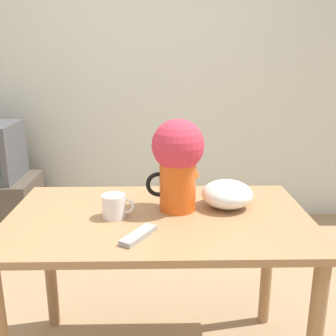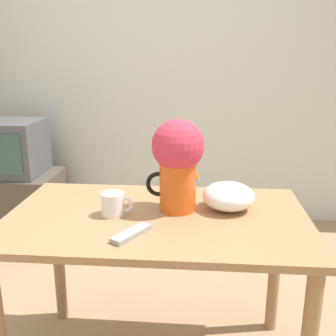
% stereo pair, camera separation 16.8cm
% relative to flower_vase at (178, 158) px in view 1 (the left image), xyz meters
% --- Properties ---
extents(wall_back, '(8.00, 0.05, 2.60)m').
position_rel_flower_vase_xyz_m(wall_back, '(-0.31, 1.81, 0.29)').
color(wall_back, silver).
rests_on(wall_back, ground_plane).
extents(table, '(1.28, 0.77, 0.78)m').
position_rel_flower_vase_xyz_m(table, '(-0.08, -0.07, -0.35)').
color(table, '#A3754C').
rests_on(table, ground_plane).
extents(flower_vase, '(0.25, 0.22, 0.40)m').
position_rel_flower_vase_xyz_m(flower_vase, '(0.00, 0.00, 0.00)').
color(flower_vase, '#E05619').
rests_on(flower_vase, table).
extents(coffee_mug, '(0.14, 0.10, 0.10)m').
position_rel_flower_vase_xyz_m(coffee_mug, '(-0.27, -0.08, -0.18)').
color(coffee_mug, white).
rests_on(coffee_mug, table).
extents(white_bowl, '(0.23, 0.23, 0.12)m').
position_rel_flower_vase_xyz_m(white_bowl, '(0.22, 0.03, -0.17)').
color(white_bowl, white).
rests_on(white_bowl, table).
extents(remote_control, '(0.14, 0.18, 0.02)m').
position_rel_flower_vase_xyz_m(remote_control, '(-0.16, -0.28, -0.22)').
color(remote_control, '#999999').
rests_on(remote_control, table).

